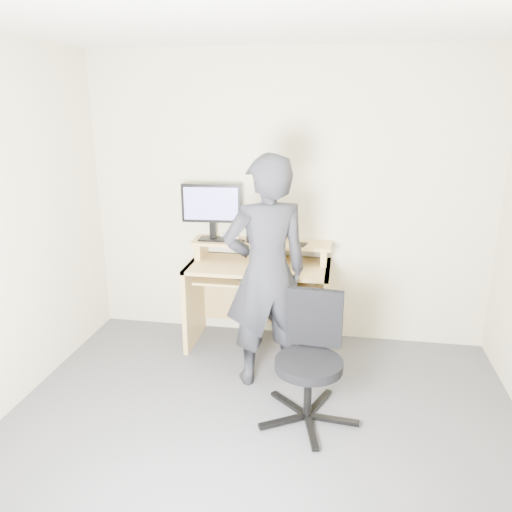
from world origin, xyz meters
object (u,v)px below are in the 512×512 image
(desk, at_px, (260,284))
(office_chair, at_px, (311,354))
(person, at_px, (266,273))
(monitor, at_px, (212,207))

(desk, height_order, office_chair, desk)
(office_chair, height_order, person, person)
(person, bearing_deg, office_chair, 106.83)
(office_chair, distance_m, person, 0.68)
(desk, distance_m, monitor, 0.79)
(desk, bearing_deg, person, -76.79)
(office_chair, xyz_separation_m, person, (-0.36, 0.42, 0.40))
(office_chair, bearing_deg, desk, 121.37)
(monitor, xyz_separation_m, person, (0.58, -0.68, -0.33))
(office_chair, bearing_deg, person, 136.44)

